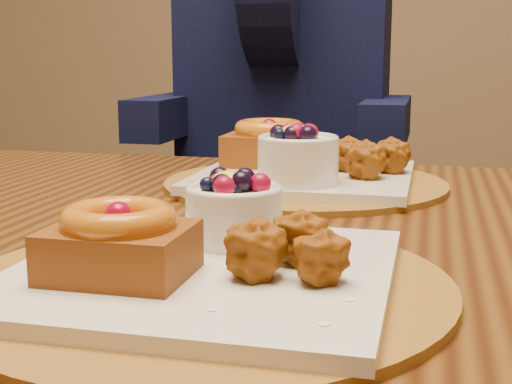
{
  "coord_description": "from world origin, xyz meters",
  "views": [
    {
      "loc": [
        0.28,
        -0.78,
        0.93
      ],
      "look_at": [
        0.14,
        -0.24,
        0.82
      ],
      "focal_mm": 50.0,
      "sensor_mm": 36.0,
      "label": 1
    }
  ],
  "objects_px": {
    "place_setting_near": "(203,260)",
    "place_setting_far": "(302,166)",
    "chair_far": "(279,237)",
    "diner": "(285,52)",
    "dining_table": "(268,293)"
  },
  "relations": [
    {
      "from": "place_setting_near",
      "to": "place_setting_far",
      "type": "xyz_separation_m",
      "value": [
        -0.0,
        0.43,
        0.01
      ]
    },
    {
      "from": "chair_far",
      "to": "diner",
      "type": "distance_m",
      "value": 0.44
    },
    {
      "from": "dining_table",
      "to": "chair_far",
      "type": "distance_m",
      "value": 0.93
    },
    {
      "from": "dining_table",
      "to": "chair_far",
      "type": "relative_size",
      "value": 1.77
    },
    {
      "from": "dining_table",
      "to": "diner",
      "type": "distance_m",
      "value": 0.86
    },
    {
      "from": "dining_table",
      "to": "diner",
      "type": "bearing_deg",
      "value": 100.49
    },
    {
      "from": "dining_table",
      "to": "diner",
      "type": "relative_size",
      "value": 1.83
    },
    {
      "from": "dining_table",
      "to": "diner",
      "type": "xyz_separation_m",
      "value": [
        -0.15,
        0.81,
        0.26
      ]
    },
    {
      "from": "chair_far",
      "to": "diner",
      "type": "bearing_deg",
      "value": -76.98
    },
    {
      "from": "place_setting_near",
      "to": "place_setting_far",
      "type": "relative_size",
      "value": 1.0
    },
    {
      "from": "place_setting_near",
      "to": "place_setting_far",
      "type": "height_order",
      "value": "place_setting_far"
    },
    {
      "from": "dining_table",
      "to": "chair_far",
      "type": "bearing_deg",
      "value": 101.32
    },
    {
      "from": "dining_table",
      "to": "place_setting_far",
      "type": "distance_m",
      "value": 0.24
    },
    {
      "from": "dining_table",
      "to": "place_setting_near",
      "type": "distance_m",
      "value": 0.24
    },
    {
      "from": "place_setting_near",
      "to": "diner",
      "type": "distance_m",
      "value": 1.05
    }
  ]
}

